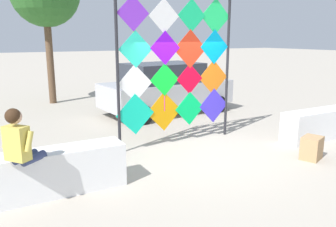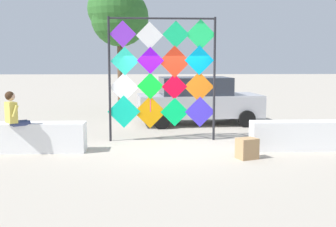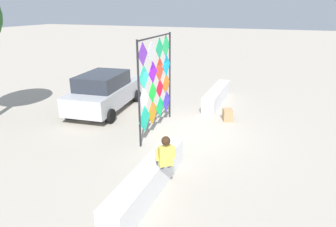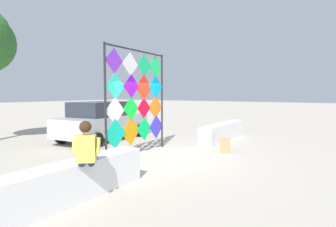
{
  "view_description": "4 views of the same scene",
  "coord_description": "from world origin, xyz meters",
  "px_view_note": "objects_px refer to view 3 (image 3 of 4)",
  "views": [
    {
      "loc": [
        -4.24,
        -5.86,
        2.61
      ],
      "look_at": [
        -0.68,
        0.71,
        0.92
      ],
      "focal_mm": 36.18,
      "sensor_mm": 36.0,
      "label": 1
    },
    {
      "loc": [
        -0.4,
        -11.09,
        2.38
      ],
      "look_at": [
        -0.0,
        0.33,
        0.92
      ],
      "focal_mm": 44.91,
      "sensor_mm": 36.0,
      "label": 2
    },
    {
      "loc": [
        -10.02,
        -3.03,
        4.56
      ],
      "look_at": [
        -0.57,
        0.59,
        0.91
      ],
      "focal_mm": 31.62,
      "sensor_mm": 36.0,
      "label": 3
    },
    {
      "loc": [
        -7.23,
        -4.61,
        2.13
      ],
      "look_at": [
        0.09,
        0.13,
        1.46
      ],
      "focal_mm": 28.38,
      "sensor_mm": 36.0,
      "label": 4
    }
  ],
  "objects_px": {
    "kite_display_rack": "(156,80)",
    "parked_car": "(104,91)",
    "cardboard_box_large": "(227,115)",
    "seated_vendor": "(164,158)"
  },
  "relations": [
    {
      "from": "seated_vendor",
      "to": "cardboard_box_large",
      "type": "height_order",
      "value": "seated_vendor"
    },
    {
      "from": "seated_vendor",
      "to": "parked_car",
      "type": "relative_size",
      "value": 0.35
    },
    {
      "from": "kite_display_rack",
      "to": "cardboard_box_large",
      "type": "bearing_deg",
      "value": -50.38
    },
    {
      "from": "kite_display_rack",
      "to": "seated_vendor",
      "type": "bearing_deg",
      "value": -154.31
    },
    {
      "from": "kite_display_rack",
      "to": "parked_car",
      "type": "bearing_deg",
      "value": 66.73
    },
    {
      "from": "kite_display_rack",
      "to": "seated_vendor",
      "type": "xyz_separation_m",
      "value": [
        -3.71,
        -1.78,
        -1.05
      ]
    },
    {
      "from": "kite_display_rack",
      "to": "parked_car",
      "type": "distance_m",
      "value": 3.68
    },
    {
      "from": "kite_display_rack",
      "to": "seated_vendor",
      "type": "relative_size",
      "value": 2.24
    },
    {
      "from": "kite_display_rack",
      "to": "parked_car",
      "type": "xyz_separation_m",
      "value": [
        1.38,
        3.22,
        -1.13
      ]
    },
    {
      "from": "seated_vendor",
      "to": "parked_car",
      "type": "distance_m",
      "value": 7.13
    }
  ]
}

